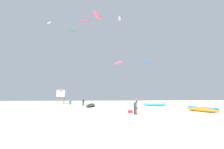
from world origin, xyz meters
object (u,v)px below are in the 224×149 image
Objects in this scene: kite_grounded_mid at (91,105)px; kite_aloft_1 at (119,18)px; person_midground at (83,101)px; kite_grounded_far at (155,105)px; kite_aloft_4 at (71,30)px; person_right at (137,103)px; kite_grounded_near at (202,109)px; person_left at (70,103)px; lifeguard_tower at (61,92)px; kite_aloft_2 at (148,63)px; kite_aloft_3 at (118,63)px; kite_aloft_5 at (97,16)px; person_foreground at (135,106)px; cooler_box at (130,112)px; kite_aloft_6 at (85,21)px; kite_aloft_0 at (49,23)px.

kite_aloft_1 is (8.84, 17.26, 26.90)m from kite_grounded_mid.
person_midground reaches higher than kite_grounded_far.
person_right is at bearing -60.47° from kite_aloft_4.
kite_grounded_near is at bearing -55.46° from kite_aloft_4.
lifeguard_tower reaches higher than person_left.
kite_aloft_2 is at bearing -89.13° from person_midground.
kite_aloft_3 is 1.04× the size of kite_aloft_5.
person_midground is 23.21m from kite_aloft_2.
kite_grounded_far is (8.33, 15.21, -0.64)m from person_foreground.
kite_aloft_3 is at bearing -103.40° from person_midground.
kite_grounded_far is at bearing 57.52° from cooler_box.
kite_grounded_near is 1.32× the size of lifeguard_tower.
kite_aloft_6 is at bearing 0.58° from lifeguard_tower.
person_foreground reaches higher than kite_grounded_near.
kite_aloft_2 is at bearing -10.20° from kite_aloft_0.
person_midground is 28.11m from kite_aloft_4.
kite_aloft_5 is at bearing 167.67° from person_left.
kite_aloft_0 is at bearing -167.22° from kite_aloft_4.
kite_grounded_mid is 33.62m from kite_aloft_0.
kite_aloft_3 is at bearing -144.48° from kite_aloft_2.
kite_grounded_mid is 2.15× the size of kite_aloft_6.
kite_aloft_0 is 0.61× the size of kite_aloft_5.
kite_aloft_0 is (-9.99, 23.17, 24.05)m from person_left.
person_left is 0.62× the size of kite_aloft_0.
kite_aloft_3 is at bearing 41.45° from kite_grounded_mid.
person_left is 0.36× the size of kite_aloft_3.
kite_aloft_0 is at bearing 136.89° from lifeguard_tower.
cooler_box is (5.05, -12.39, -0.15)m from kite_grounded_mid.
kite_aloft_2 is at bearing 38.86° from person_right.
kite_aloft_6 is (-7.19, 27.81, 23.13)m from person_foreground.
kite_grounded_mid is 13.09m from kite_aloft_3.
person_midground is at bearing -50.88° from kite_aloft_0.
cooler_box is 0.16× the size of kite_aloft_1.
kite_aloft_1 is 1.24× the size of kite_aloft_4.
person_right is 0.48× the size of kite_aloft_1.
person_foreground is 27.66m from kite_aloft_5.
person_left is 34.85m from kite_aloft_0.
kite_aloft_2 reaches higher than cooler_box.
kite_aloft_1 is 11.89m from kite_aloft_6.
kite_aloft_2 reaches higher than person_left.
kite_aloft_1 is (3.79, 29.64, 27.05)m from cooler_box.
kite_grounded_near is 2.15× the size of kite_aloft_0.
person_right is 0.29× the size of kite_grounded_mid.
kite_aloft_0 is 0.75× the size of kite_aloft_1.
person_midground is 0.59× the size of kite_aloft_4.
kite_aloft_5 is (7.87, -15.89, -2.35)m from kite_aloft_4.
kite_aloft_0 is 1.23× the size of kite_aloft_2.
kite_aloft_0 reaches higher than person_left.
kite_aloft_3 is (9.92, 10.41, 9.20)m from person_left.
person_left is at bearing -117.77° from kite_aloft_5.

